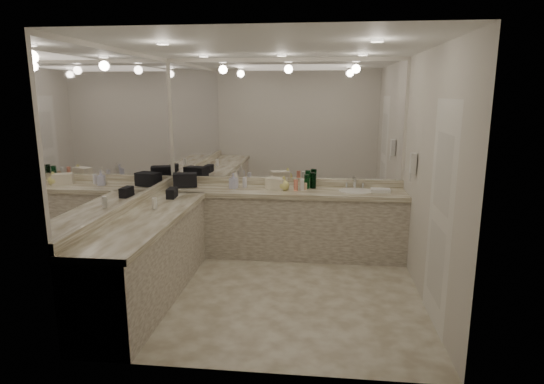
# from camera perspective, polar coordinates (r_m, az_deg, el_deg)

# --- Properties ---
(floor) EXTENTS (3.20, 3.20, 0.00)m
(floor) POSITION_cam_1_polar(r_m,az_deg,el_deg) (5.15, 0.14, -12.35)
(floor) COLOR beige
(floor) RESTS_ON ground
(ceiling) EXTENTS (3.20, 3.20, 0.00)m
(ceiling) POSITION_cam_1_polar(r_m,az_deg,el_deg) (4.70, 0.16, 17.84)
(ceiling) COLOR white
(ceiling) RESTS_ON floor
(wall_back) EXTENTS (3.20, 0.02, 2.60)m
(wall_back) POSITION_cam_1_polar(r_m,az_deg,el_deg) (6.23, 1.64, 4.49)
(wall_back) COLOR beige
(wall_back) RESTS_ON floor
(wall_left) EXTENTS (0.02, 3.00, 2.60)m
(wall_left) POSITION_cam_1_polar(r_m,az_deg,el_deg) (5.17, -17.77, 2.29)
(wall_left) COLOR beige
(wall_left) RESTS_ON floor
(wall_right) EXTENTS (0.02, 3.00, 2.60)m
(wall_right) POSITION_cam_1_polar(r_m,az_deg,el_deg) (4.85, 19.29, 1.56)
(wall_right) COLOR beige
(wall_right) RESTS_ON floor
(vanity_back_base) EXTENTS (3.20, 0.60, 0.84)m
(vanity_back_base) POSITION_cam_1_polar(r_m,az_deg,el_deg) (6.12, 1.35, -4.08)
(vanity_back_base) COLOR beige
(vanity_back_base) RESTS_ON floor
(vanity_back_top) EXTENTS (3.20, 0.64, 0.06)m
(vanity_back_top) POSITION_cam_1_polar(r_m,az_deg,el_deg) (6.00, 1.37, 0.02)
(vanity_back_top) COLOR beige
(vanity_back_top) RESTS_ON vanity_back_base
(vanity_left_base) EXTENTS (0.60, 2.40, 0.84)m
(vanity_left_base) POSITION_cam_1_polar(r_m,az_deg,el_deg) (5.02, -15.34, -8.29)
(vanity_left_base) COLOR beige
(vanity_left_base) RESTS_ON floor
(vanity_left_top) EXTENTS (0.64, 2.42, 0.06)m
(vanity_left_top) POSITION_cam_1_polar(r_m,az_deg,el_deg) (4.88, -15.53, -3.34)
(vanity_left_top) COLOR beige
(vanity_left_top) RESTS_ON vanity_left_base
(backsplash_back) EXTENTS (3.20, 0.04, 0.10)m
(backsplash_back) POSITION_cam_1_polar(r_m,az_deg,el_deg) (6.27, 1.60, 1.29)
(backsplash_back) COLOR beige
(backsplash_back) RESTS_ON vanity_back_top
(backsplash_left) EXTENTS (0.04, 3.00, 0.10)m
(backsplash_left) POSITION_cam_1_polar(r_m,az_deg,el_deg) (5.23, -17.32, -1.48)
(backsplash_left) COLOR beige
(backsplash_left) RESTS_ON vanity_left_top
(mirror_back) EXTENTS (3.12, 0.01, 1.55)m
(mirror_back) POSITION_cam_1_polar(r_m,az_deg,el_deg) (6.17, 1.65, 8.85)
(mirror_back) COLOR white
(mirror_back) RESTS_ON wall_back
(mirror_left) EXTENTS (0.01, 2.92, 1.55)m
(mirror_left) POSITION_cam_1_polar(r_m,az_deg,el_deg) (5.11, -18.00, 7.54)
(mirror_left) COLOR white
(mirror_left) RESTS_ON wall_left
(sink) EXTENTS (0.44, 0.44, 0.03)m
(sink) POSITION_cam_1_polar(r_m,az_deg,el_deg) (6.00, 10.45, 0.06)
(sink) COLOR white
(sink) RESTS_ON vanity_back_top
(faucet) EXTENTS (0.24, 0.16, 0.14)m
(faucet) POSITION_cam_1_polar(r_m,az_deg,el_deg) (6.19, 10.35, 1.15)
(faucet) COLOR silver
(faucet) RESTS_ON vanity_back_top
(wall_phone) EXTENTS (0.06, 0.10, 0.24)m
(wall_phone) POSITION_cam_1_polar(r_m,az_deg,el_deg) (5.51, 17.29, 3.44)
(wall_phone) COLOR white
(wall_phone) RESTS_ON wall_right
(door) EXTENTS (0.02, 0.82, 2.10)m
(door) POSITION_cam_1_polar(r_m,az_deg,el_deg) (4.43, 20.30, -2.82)
(door) COLOR white
(door) RESTS_ON wall_right
(black_toiletry_bag) EXTENTS (0.36, 0.28, 0.18)m
(black_toiletry_bag) POSITION_cam_1_polar(r_m,az_deg,el_deg) (6.25, -10.84, 1.42)
(black_toiletry_bag) COLOR black
(black_toiletry_bag) RESTS_ON vanity_back_top
(black_bag_spill) EXTENTS (0.11, 0.22, 0.12)m
(black_bag_spill) POSITION_cam_1_polar(r_m,az_deg,el_deg) (5.65, -12.45, -0.13)
(black_bag_spill) COLOR black
(black_bag_spill) RESTS_ON vanity_left_top
(cream_cosmetic_case) EXTENTS (0.30, 0.24, 0.15)m
(cream_cosmetic_case) POSITION_cam_1_polar(r_m,az_deg,el_deg) (6.01, 0.56, 1.07)
(cream_cosmetic_case) COLOR beige
(cream_cosmetic_case) RESTS_ON vanity_back_top
(hand_towel) EXTENTS (0.25, 0.18, 0.04)m
(hand_towel) POSITION_cam_1_polar(r_m,az_deg,el_deg) (6.02, 13.46, 0.21)
(hand_towel) COLOR white
(hand_towel) RESTS_ON vanity_back_top
(lotion_left) EXTENTS (0.05, 0.05, 0.12)m
(lotion_left) POSITION_cam_1_polar(r_m,az_deg,el_deg) (5.12, -14.50, -1.49)
(lotion_left) COLOR white
(lotion_left) RESTS_ON vanity_left_top
(soap_bottle_a) EXTENTS (0.11, 0.11, 0.24)m
(soap_bottle_a) POSITION_cam_1_polar(r_m,az_deg,el_deg) (6.14, -4.61, 1.69)
(soap_bottle_a) COLOR beige
(soap_bottle_a) RESTS_ON vanity_back_top
(soap_bottle_b) EXTENTS (0.11, 0.11, 0.21)m
(soap_bottle_b) POSITION_cam_1_polar(r_m,az_deg,el_deg) (6.07, -4.87, 1.41)
(soap_bottle_b) COLOR silver
(soap_bottle_b) RESTS_ON vanity_back_top
(soap_bottle_c) EXTENTS (0.17, 0.17, 0.19)m
(soap_bottle_c) POSITION_cam_1_polar(r_m,az_deg,el_deg) (5.94, 1.51, 1.11)
(soap_bottle_c) COLOR #E9E27C
(soap_bottle_c) RESTS_ON vanity_back_top
(green_bottle_0) EXTENTS (0.07, 0.07, 0.20)m
(green_bottle_0) POSITION_cam_1_polar(r_m,az_deg,el_deg) (6.09, 5.21, 1.43)
(green_bottle_0) COLOR #09411A
(green_bottle_0) RESTS_ON vanity_back_top
(green_bottle_1) EXTENTS (0.07, 0.07, 0.18)m
(green_bottle_1) POSITION_cam_1_polar(r_m,az_deg,el_deg) (6.08, 4.40, 1.33)
(green_bottle_1) COLOR #09411A
(green_bottle_1) RESTS_ON vanity_back_top
(green_bottle_2) EXTENTS (0.06, 0.06, 0.21)m
(green_bottle_2) POSITION_cam_1_polar(r_m,az_deg,el_deg) (6.10, 5.08, 1.47)
(green_bottle_2) COLOR #09411A
(green_bottle_2) RESTS_ON vanity_back_top
(amenity_bottle_0) EXTENTS (0.06, 0.06, 0.09)m
(amenity_bottle_0) POSITION_cam_1_polar(r_m,az_deg,el_deg) (6.00, 4.15, 0.72)
(amenity_bottle_0) COLOR #E0B28C
(amenity_bottle_0) RESTS_ON vanity_back_top
(amenity_bottle_1) EXTENTS (0.05, 0.05, 0.14)m
(amenity_bottle_1) POSITION_cam_1_polar(r_m,az_deg,el_deg) (6.01, 0.15, 1.01)
(amenity_bottle_1) COLOR silver
(amenity_bottle_1) RESTS_ON vanity_back_top
(amenity_bottle_2) EXTENTS (0.06, 0.06, 0.14)m
(amenity_bottle_2) POSITION_cam_1_polar(r_m,az_deg,el_deg) (6.14, -3.45, 1.21)
(amenity_bottle_2) COLOR silver
(amenity_bottle_2) RESTS_ON vanity_back_top
(amenity_bottle_3) EXTENTS (0.06, 0.06, 0.15)m
(amenity_bottle_3) POSITION_cam_1_polar(r_m,az_deg,el_deg) (5.96, 3.78, 0.94)
(amenity_bottle_3) COLOR white
(amenity_bottle_3) RESTS_ON vanity_back_top
(amenity_bottle_4) EXTENTS (0.06, 0.06, 0.15)m
(amenity_bottle_4) POSITION_cam_1_polar(r_m,az_deg,el_deg) (5.93, 3.01, 0.87)
(amenity_bottle_4) COLOR #E57F66
(amenity_bottle_4) RESTS_ON vanity_back_top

